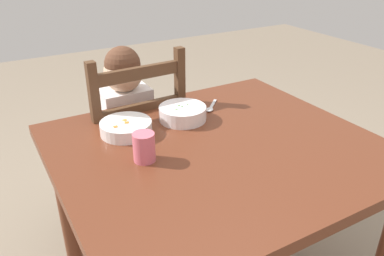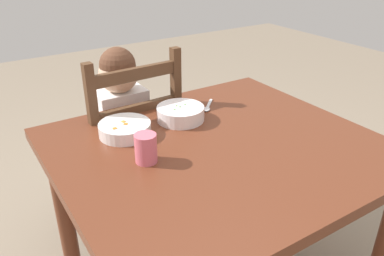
{
  "view_description": "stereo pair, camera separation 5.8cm",
  "coord_description": "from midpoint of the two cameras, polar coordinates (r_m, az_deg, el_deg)",
  "views": [
    {
      "loc": [
        -0.67,
        -0.99,
        1.36
      ],
      "look_at": [
        -0.06,
        0.07,
        0.75
      ],
      "focal_mm": 36.46,
      "sensor_mm": 36.0,
      "label": 1
    },
    {
      "loc": [
        -0.72,
        -0.96,
        1.36
      ],
      "look_at": [
        -0.06,
        0.07,
        0.75
      ],
      "focal_mm": 36.46,
      "sensor_mm": 36.0,
      "label": 2
    }
  ],
  "objects": [
    {
      "name": "dining_table",
      "position": [
        1.42,
        4.9,
        -6.01
      ],
      "size": [
        1.1,
        0.99,
        0.7
      ],
      "color": "brown",
      "rests_on": "ground"
    },
    {
      "name": "dining_chair",
      "position": [
        1.86,
        -7.94,
        -3.25
      ],
      "size": [
        0.44,
        0.44,
        0.94
      ],
      "color": "#4F321F",
      "rests_on": "ground"
    },
    {
      "name": "child_figure",
      "position": [
        1.78,
        -8.3,
        1.5
      ],
      "size": [
        0.32,
        0.31,
        0.94
      ],
      "color": "white",
      "rests_on": "ground"
    },
    {
      "name": "bowl_of_peas",
      "position": [
        1.54,
        -0.3,
        2.24
      ],
      "size": [
        0.19,
        0.19,
        0.06
      ],
      "color": "white",
      "rests_on": "dining_table"
    },
    {
      "name": "bowl_of_carrots",
      "position": [
        1.45,
        -8.49,
        0.11
      ],
      "size": [
        0.19,
        0.19,
        0.05
      ],
      "color": "white",
      "rests_on": "dining_table"
    },
    {
      "name": "spoon",
      "position": [
        1.65,
        3.75,
        2.96
      ],
      "size": [
        0.11,
        0.11,
        0.01
      ],
      "color": "silver",
      "rests_on": "dining_table"
    },
    {
      "name": "drinking_cup",
      "position": [
        1.26,
        -5.71,
        -2.82
      ],
      "size": [
        0.07,
        0.07,
        0.1
      ],
      "primitive_type": "cylinder",
      "color": "#DB6579",
      "rests_on": "dining_table"
    }
  ]
}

